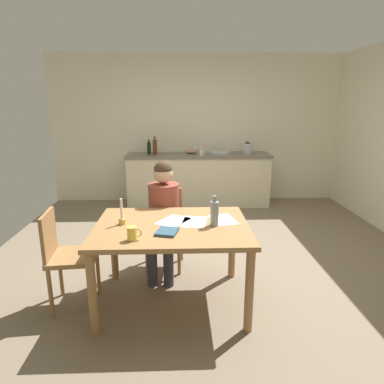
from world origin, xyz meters
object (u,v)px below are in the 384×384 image
at_px(chair_at_table, 165,224).
at_px(person_seated, 163,211).
at_px(wine_glass_by_kettle, 195,147).
at_px(bottle_vinegar, 155,147).
at_px(chair_side_empty, 66,254).
at_px(sink_unit, 219,153).
at_px(dining_table, 172,235).
at_px(stovetop_kettle, 247,148).
at_px(wine_bottle_on_table, 214,213).
at_px(book_magazine, 167,232).
at_px(coffee_mug, 132,233).
at_px(mixing_bowl, 191,151).
at_px(teacup_on_counter, 202,153).
at_px(candlestick, 122,217).
at_px(bottle_oil, 149,148).
at_px(wine_glass_near_sink, 201,147).

xyz_separation_m(chair_at_table, person_seated, (-0.01, -0.15, 0.20)).
bearing_deg(wine_glass_by_kettle, person_seated, -99.81).
relative_size(chair_at_table, bottle_vinegar, 2.70).
bearing_deg(chair_side_empty, sink_unit, 61.50).
relative_size(dining_table, stovetop_kettle, 6.04).
height_order(wine_bottle_on_table, bottle_vinegar, bottle_vinegar).
bearing_deg(book_magazine, chair_side_empty, -176.28).
xyz_separation_m(chair_side_empty, stovetop_kettle, (2.18, 3.10, 0.50)).
relative_size(book_magazine, wine_glass_by_kettle, 1.21).
height_order(stovetop_kettle, wine_glass_by_kettle, stovetop_kettle).
bearing_deg(coffee_mug, bottle_vinegar, 90.91).
bearing_deg(sink_unit, mixing_bowl, 171.86).
bearing_deg(teacup_on_counter, candlestick, -106.81).
distance_m(dining_table, person_seated, 0.60).
distance_m(chair_side_empty, wine_glass_by_kettle, 3.53).
xyz_separation_m(wine_bottle_on_table, bottle_vinegar, (-0.71, 3.04, 0.18)).
bearing_deg(wine_bottle_on_table, chair_at_table, 120.89).
bearing_deg(teacup_on_counter, stovetop_kettle, 10.52).
relative_size(person_seated, book_magazine, 6.40).
xyz_separation_m(sink_unit, bottle_vinegar, (-1.11, -0.07, 0.11)).
xyz_separation_m(book_magazine, stovetop_kettle, (1.29, 3.27, 0.24)).
bearing_deg(sink_unit, dining_table, -103.90).
xyz_separation_m(book_magazine, teacup_on_counter, (0.48, 3.12, 0.19)).
distance_m(chair_side_empty, wine_bottle_on_table, 1.34).
bearing_deg(chair_side_empty, wine_bottle_on_table, -0.15).
relative_size(chair_side_empty, bottle_vinegar, 2.78).
bearing_deg(book_magazine, sink_unit, 90.59).
bearing_deg(candlestick, chair_at_table, 64.56).
relative_size(candlestick, stovetop_kettle, 1.05).
bearing_deg(chair_at_table, mixing_bowl, 81.32).
bearing_deg(stovetop_kettle, dining_table, -112.12).
xyz_separation_m(chair_at_table, coffee_mug, (-0.20, -1.06, 0.32)).
height_order(chair_at_table, sink_unit, sink_unit).
bearing_deg(person_seated, bottle_oil, 97.99).
height_order(dining_table, bottle_oil, bottle_oil).
distance_m(bottle_oil, wine_glass_near_sink, 0.91).
bearing_deg(candlestick, coffee_mug, -68.87).
height_order(person_seated, sink_unit, person_seated).
xyz_separation_m(coffee_mug, bottle_oil, (-0.16, 3.45, 0.21)).
bearing_deg(chair_side_empty, bottle_vinegar, 79.25).
bearing_deg(coffee_mug, dining_table, 47.77).
xyz_separation_m(wine_bottle_on_table, teacup_on_counter, (0.08, 2.96, 0.09)).
height_order(book_magazine, wine_glass_by_kettle, wine_glass_by_kettle).
height_order(chair_side_empty, stovetop_kettle, stovetop_kettle).
bearing_deg(bottle_vinegar, wine_bottle_on_table, -76.83).
relative_size(coffee_mug, bottle_oil, 0.46).
bearing_deg(wine_bottle_on_table, dining_table, 175.67).
height_order(candlestick, stovetop_kettle, stovetop_kettle).
bearing_deg(bottle_vinegar, book_magazine, -84.43).
bearing_deg(stovetop_kettle, wine_glass_by_kettle, 170.53).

